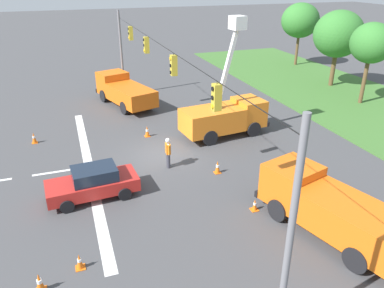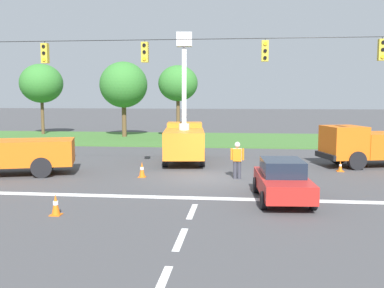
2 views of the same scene
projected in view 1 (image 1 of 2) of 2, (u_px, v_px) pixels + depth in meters
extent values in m
plane|color=#424244|center=(163.00, 156.00, 22.39)|extent=(200.00, 200.00, 0.00)
cube|color=silver|center=(89.00, 167.00, 21.10)|extent=(17.60, 0.50, 0.01)
cube|color=silver|center=(52.00, 173.00, 20.50)|extent=(0.20, 2.00, 0.01)
cylinder|color=slate|center=(121.00, 54.00, 32.02)|extent=(0.20, 0.20, 7.20)
cylinder|color=slate|center=(289.00, 242.00, 9.74)|extent=(0.20, 0.20, 7.20)
cylinder|color=black|center=(159.00, 43.00, 19.63)|extent=(26.00, 0.03, 0.03)
cylinder|color=black|center=(130.00, 26.00, 26.46)|extent=(0.02, 0.02, 0.10)
cube|color=gold|center=(131.00, 33.00, 26.68)|extent=(0.32, 0.28, 0.96)
cylinder|color=black|center=(128.00, 29.00, 26.50)|extent=(0.16, 0.05, 0.16)
cylinder|color=black|center=(128.00, 33.00, 26.63)|extent=(0.16, 0.05, 0.16)
cylinder|color=yellow|center=(129.00, 38.00, 26.77)|extent=(0.16, 0.05, 0.16)
cylinder|color=black|center=(146.00, 36.00, 22.19)|extent=(0.02, 0.02, 0.10)
cube|color=gold|center=(146.00, 45.00, 22.41)|extent=(0.32, 0.28, 0.96)
cylinder|color=black|center=(144.00, 40.00, 22.23)|extent=(0.16, 0.05, 0.16)
cylinder|color=black|center=(144.00, 45.00, 22.36)|extent=(0.16, 0.05, 0.16)
cylinder|color=yellow|center=(144.00, 51.00, 22.50)|extent=(0.16, 0.05, 0.16)
cylinder|color=black|center=(173.00, 54.00, 17.33)|extent=(0.02, 0.02, 0.10)
cube|color=gold|center=(174.00, 65.00, 17.55)|extent=(0.32, 0.28, 0.96)
cylinder|color=yellow|center=(170.00, 59.00, 17.37)|extent=(0.16, 0.05, 0.16)
cylinder|color=black|center=(170.00, 66.00, 17.51)|extent=(0.16, 0.05, 0.16)
cylinder|color=black|center=(171.00, 72.00, 17.64)|extent=(0.16, 0.05, 0.16)
cylinder|color=black|center=(217.00, 83.00, 12.86)|extent=(0.02, 0.02, 0.10)
cube|color=gold|center=(217.00, 97.00, 13.09)|extent=(0.32, 0.28, 0.96)
cylinder|color=black|center=(213.00, 89.00, 12.90)|extent=(0.16, 0.05, 0.16)
cylinder|color=black|center=(212.00, 98.00, 13.04)|extent=(0.16, 0.05, 0.16)
cylinder|color=yellow|center=(212.00, 106.00, 13.17)|extent=(0.16, 0.05, 0.16)
cylinder|color=brown|center=(297.00, 51.00, 43.31)|extent=(0.31, 0.31, 3.29)
ellipsoid|color=#33752D|center=(300.00, 20.00, 41.88)|extent=(4.16, 4.22, 3.79)
cylinder|color=brown|center=(333.00, 71.00, 35.36)|extent=(0.41, 0.41, 3.03)
ellipsoid|color=#33752D|center=(339.00, 34.00, 33.95)|extent=(4.35, 4.53, 4.20)
cylinder|color=brown|center=(364.00, 83.00, 30.47)|extent=(0.32, 0.32, 3.49)
ellipsoid|color=#33752D|center=(372.00, 43.00, 29.12)|extent=(3.48, 3.09, 3.15)
cube|color=orange|center=(212.00, 120.00, 24.37)|extent=(2.66, 4.16, 1.48)
cube|color=orange|center=(248.00, 111.00, 25.42)|extent=(2.32, 1.92, 1.75)
cube|color=#1E2838|center=(256.00, 106.00, 25.53)|extent=(1.90, 0.31, 0.79)
cube|color=black|center=(259.00, 119.00, 26.09)|extent=(2.24, 0.41, 0.30)
cylinder|color=black|center=(237.00, 119.00, 26.54)|extent=(0.39, 1.03, 1.00)
cylinder|color=black|center=(253.00, 129.00, 24.86)|extent=(0.39, 1.03, 1.00)
cylinder|color=black|center=(196.00, 127.00, 25.24)|extent=(0.39, 1.03, 1.00)
cylinder|color=black|center=(210.00, 138.00, 23.56)|extent=(0.39, 1.03, 1.00)
cylinder|color=silver|center=(216.00, 106.00, 24.10)|extent=(0.60, 0.60, 0.36)
cube|color=white|center=(227.00, 69.00, 23.38)|extent=(0.41, 1.56, 5.06)
cube|color=white|center=(238.00, 23.00, 22.49)|extent=(0.98, 0.90, 0.80)
cube|color=orange|center=(131.00, 95.00, 29.64)|extent=(5.00, 3.58, 1.25)
cube|color=orange|center=(113.00, 83.00, 31.87)|extent=(2.52, 2.72, 1.83)
cube|color=#1E2838|center=(109.00, 77.00, 32.22)|extent=(0.69, 1.93, 0.82)
cube|color=black|center=(108.00, 89.00, 32.95)|extent=(0.85, 2.28, 0.30)
cylinder|color=black|center=(104.00, 96.00, 31.48)|extent=(1.04, 0.57, 1.00)
cylinder|color=black|center=(126.00, 92.00, 32.64)|extent=(1.04, 0.57, 1.00)
cylinder|color=black|center=(124.00, 108.00, 28.73)|extent=(1.04, 0.57, 1.00)
cylinder|color=black|center=(149.00, 103.00, 29.90)|extent=(1.04, 0.57, 1.00)
cube|color=orange|center=(356.00, 223.00, 14.45)|extent=(5.00, 3.42, 1.38)
cube|color=orange|center=(292.00, 183.00, 16.78)|extent=(2.47, 2.62, 1.78)
cube|color=#1E2838|center=(281.00, 171.00, 17.16)|extent=(0.62, 1.87, 0.80)
cube|color=black|center=(273.00, 187.00, 17.88)|extent=(0.77, 2.22, 0.30)
cylinder|color=black|center=(278.00, 210.00, 16.42)|extent=(1.04, 0.54, 1.00)
cylinder|color=black|center=(309.00, 195.00, 17.51)|extent=(1.04, 0.54, 1.00)
cylinder|color=black|center=(356.00, 260.00, 13.59)|extent=(1.04, 0.54, 1.00)
cube|color=red|center=(93.00, 185.00, 18.04)|extent=(2.06, 4.41, 0.64)
cube|color=#192333|center=(94.00, 174.00, 17.84)|extent=(1.64, 2.16, 0.60)
cylinder|color=black|center=(67.00, 207.00, 16.98)|extent=(0.24, 0.65, 0.64)
cylinder|color=black|center=(63.00, 188.00, 18.42)|extent=(0.24, 0.65, 0.64)
cylinder|color=black|center=(125.00, 194.00, 17.94)|extent=(0.24, 0.65, 0.64)
cylinder|color=black|center=(117.00, 178.00, 19.37)|extent=(0.24, 0.65, 0.64)
cylinder|color=#383842|center=(168.00, 159.00, 21.01)|extent=(0.18, 0.18, 0.85)
cylinder|color=#383842|center=(169.00, 161.00, 20.84)|extent=(0.18, 0.18, 0.85)
cube|color=orange|center=(168.00, 149.00, 20.62)|extent=(0.41, 0.26, 0.60)
cube|color=silver|center=(168.00, 149.00, 20.62)|extent=(0.42, 0.11, 0.62)
cylinder|color=orange|center=(167.00, 146.00, 20.85)|extent=(0.11, 0.11, 0.55)
cylinder|color=orange|center=(169.00, 150.00, 20.37)|extent=(0.11, 0.11, 0.55)
sphere|color=tan|center=(168.00, 141.00, 20.44)|extent=(0.22, 0.22, 0.22)
sphere|color=white|center=(168.00, 140.00, 20.42)|extent=(0.26, 0.26, 0.26)
cube|color=orange|center=(80.00, 268.00, 13.90)|extent=(0.36, 0.36, 0.03)
cone|color=orange|center=(79.00, 261.00, 13.76)|extent=(0.25, 0.25, 0.61)
cylinder|color=white|center=(79.00, 260.00, 13.75)|extent=(0.15, 0.15, 0.11)
cube|color=orange|center=(35.00, 143.00, 24.05)|extent=(0.36, 0.36, 0.03)
cone|color=orange|center=(34.00, 138.00, 23.89)|extent=(0.28, 0.28, 0.70)
cylinder|color=white|center=(34.00, 137.00, 23.88)|extent=(0.17, 0.17, 0.13)
cone|color=orange|center=(39.00, 282.00, 12.74)|extent=(0.29, 0.29, 0.73)
cylinder|color=white|center=(39.00, 281.00, 12.73)|extent=(0.18, 0.18, 0.13)
cube|color=orange|center=(147.00, 136.00, 25.01)|extent=(0.36, 0.36, 0.03)
cone|color=orange|center=(147.00, 131.00, 24.85)|extent=(0.29, 0.29, 0.73)
cylinder|color=white|center=(147.00, 130.00, 24.84)|extent=(0.18, 0.18, 0.13)
cube|color=orange|center=(254.00, 210.00, 17.29)|extent=(0.36, 0.36, 0.03)
cone|color=orange|center=(255.00, 204.00, 17.16)|extent=(0.22, 0.22, 0.55)
cylinder|color=white|center=(255.00, 204.00, 17.15)|extent=(0.14, 0.14, 0.10)
cube|color=orange|center=(217.00, 173.00, 20.48)|extent=(0.36, 0.36, 0.03)
cone|color=orange|center=(218.00, 167.00, 20.33)|extent=(0.28, 0.28, 0.71)
cylinder|color=white|center=(218.00, 166.00, 20.31)|extent=(0.18, 0.18, 0.13)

